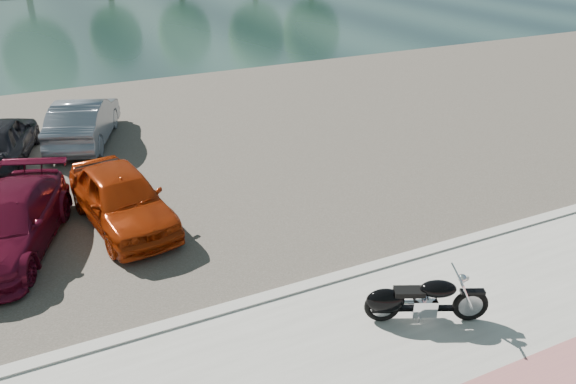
# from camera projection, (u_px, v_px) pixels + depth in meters

# --- Properties ---
(ground) EXTENTS (200.00, 200.00, 0.00)m
(ground) POSITION_uv_depth(u_px,v_px,m) (387.00, 340.00, 10.26)
(ground) COLOR #595447
(ground) RESTS_ON ground
(promenade) EXTENTS (60.00, 6.00, 0.10)m
(promenade) POSITION_uv_depth(u_px,v_px,m) (421.00, 374.00, 9.43)
(promenade) COLOR #A3A09A
(promenade) RESTS_ON ground
(kerb) EXTENTS (60.00, 0.30, 0.14)m
(kerb) POSITION_uv_depth(u_px,v_px,m) (333.00, 280.00, 11.85)
(kerb) COLOR #A3A09A
(kerb) RESTS_ON ground
(parking_lot) EXTENTS (60.00, 18.00, 0.04)m
(parking_lot) POSITION_uv_depth(u_px,v_px,m) (203.00, 143.00, 19.16)
(parking_lot) COLOR #413D34
(parking_lot) RESTS_ON ground
(river) EXTENTS (120.00, 40.00, 0.00)m
(river) POSITION_uv_depth(u_px,v_px,m) (86.00, 18.00, 42.67)
(river) COLOR #182C2B
(river) RESTS_ON ground
(motorcycle) EXTENTS (2.19, 1.18, 1.05)m
(motorcycle) POSITION_uv_depth(u_px,v_px,m) (415.00, 300.00, 10.41)
(motorcycle) COLOR black
(motorcycle) RESTS_ON promenade
(car_3) EXTENTS (3.41, 5.08, 1.37)m
(car_3) POSITION_uv_depth(u_px,v_px,m) (8.00, 223.00, 12.69)
(car_3) COLOR #590C22
(car_3) RESTS_ON parking_lot
(car_4) EXTENTS (2.34, 4.49, 1.46)m
(car_4) POSITION_uv_depth(u_px,v_px,m) (122.00, 198.00, 13.74)
(car_4) COLOR #A32E0A
(car_4) RESTS_ON parking_lot
(car_9) EXTENTS (3.01, 4.84, 1.51)m
(car_9) POSITION_uv_depth(u_px,v_px,m) (84.00, 121.00, 18.85)
(car_9) COLOR slate
(car_9) RESTS_ON parking_lot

